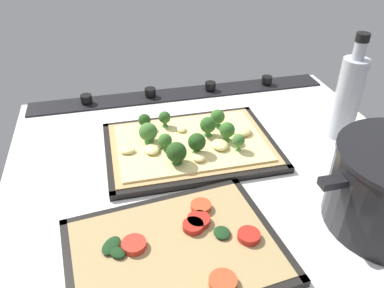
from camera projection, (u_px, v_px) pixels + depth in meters
ground_plane at (215, 174)px, 75.02cm from camera, size 79.43×71.61×3.00cm
stove_control_panel at (181, 93)px, 99.96cm from camera, size 76.25×7.00×2.60cm
baking_tray_front at (191, 148)px, 79.25cm from camera, size 34.40×24.67×1.30cm
broccoli_pizza at (190, 142)px, 78.19cm from camera, size 31.99×22.27×5.72cm
baking_tray_back at (175, 252)px, 56.59cm from camera, size 33.41×26.29×1.30cm
veggie_pizza_back at (177, 248)px, 56.39cm from camera, size 30.76×23.64×1.90cm
oil_bottle at (348, 97)px, 78.67cm from camera, size 5.24×5.24×22.54cm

